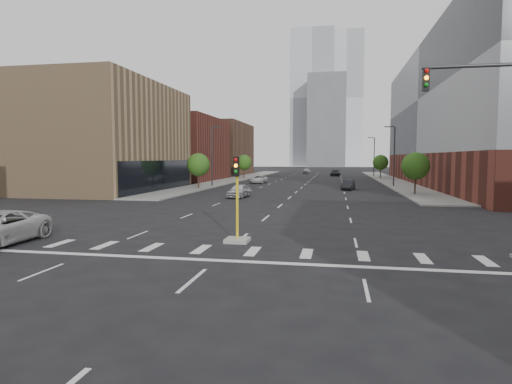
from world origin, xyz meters
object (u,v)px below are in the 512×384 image
(car_mid_right, at_px, (348,185))
(car_deep_right, at_px, (335,173))
(median_traffic_signal, at_px, (237,224))
(car_far_left, at_px, (259,179))
(car_distant, at_px, (307,171))
(car_near_left, at_px, (239,191))

(car_mid_right, relative_size, car_deep_right, 0.80)
(median_traffic_signal, bearing_deg, car_mid_right, 80.21)
(median_traffic_signal, bearing_deg, car_far_left, 99.06)
(car_far_left, xyz_separation_m, car_distant, (4.87, 48.43, 0.05))
(car_mid_right, height_order, car_deep_right, car_deep_right)
(car_near_left, distance_m, car_mid_right, 18.33)
(car_mid_right, bearing_deg, car_near_left, -121.41)
(car_mid_right, xyz_separation_m, car_deep_right, (-1.82, 44.65, 0.07))
(car_near_left, distance_m, car_deep_right, 59.33)
(car_near_left, height_order, car_mid_right, car_near_left)
(car_deep_right, bearing_deg, car_distant, 122.28)
(median_traffic_signal, relative_size, car_distant, 1.03)
(car_mid_right, xyz_separation_m, car_distant, (-9.81, 61.08, 0.06))
(car_mid_right, bearing_deg, car_deep_right, 102.18)
(car_distant, bearing_deg, car_deep_right, -59.17)
(car_mid_right, distance_m, car_deep_right, 44.69)
(median_traffic_signal, height_order, car_far_left, median_traffic_signal)
(car_far_left, bearing_deg, car_mid_right, -37.55)
(median_traffic_signal, relative_size, car_mid_right, 1.09)
(car_near_left, relative_size, car_mid_right, 1.07)
(median_traffic_signal, bearing_deg, car_near_left, 102.72)
(car_mid_right, bearing_deg, car_far_left, 149.12)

